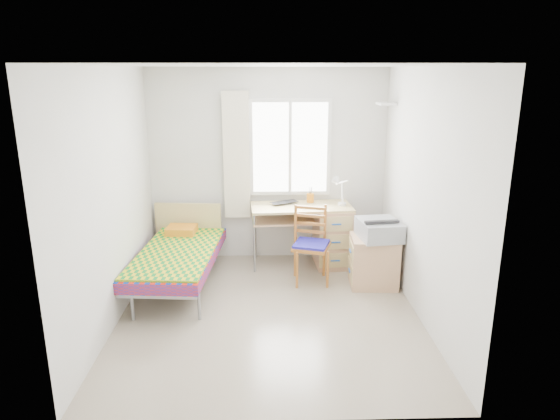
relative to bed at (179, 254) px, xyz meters
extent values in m
plane|color=#BCAD93|center=(1.10, -0.78, -0.40)|extent=(3.50, 3.50, 0.00)
plane|color=white|center=(1.10, -0.78, 2.20)|extent=(3.50, 3.50, 0.00)
plane|color=silver|center=(1.10, 0.97, 0.90)|extent=(3.20, 0.00, 3.20)
plane|color=silver|center=(-0.50, -0.78, 0.90)|extent=(0.00, 3.50, 3.50)
plane|color=silver|center=(2.70, -0.78, 0.90)|extent=(0.00, 3.50, 3.50)
cube|color=white|center=(1.40, 0.95, 1.15)|extent=(1.10, 0.04, 1.30)
cube|color=white|center=(1.40, 0.94, 1.15)|extent=(1.00, 0.02, 1.20)
cube|color=white|center=(1.40, 0.94, 1.15)|extent=(0.04, 0.02, 1.20)
cube|color=white|center=(0.68, 0.90, 1.05)|extent=(0.35, 0.05, 1.70)
cube|color=white|center=(2.59, 0.62, 1.75)|extent=(0.20, 0.32, 0.03)
cube|color=gray|center=(0.00, -0.07, -0.08)|extent=(0.98, 1.93, 0.06)
cube|color=red|center=(0.00, -0.07, 0.00)|extent=(1.02, 1.95, 0.13)
cube|color=gold|center=(0.00, -0.09, 0.07)|extent=(0.99, 1.83, 0.03)
cube|color=tan|center=(0.00, 0.83, 0.16)|extent=(0.90, 0.12, 0.51)
cube|color=orange|center=(-0.05, 0.56, 0.13)|extent=(0.40, 0.35, 0.09)
cylinder|color=gray|center=(-0.35, -0.90, -0.25)|extent=(0.04, 0.04, 0.30)
cylinder|color=gray|center=(0.35, 0.76, -0.25)|extent=(0.04, 0.04, 0.30)
cube|color=tan|center=(1.53, 0.63, 0.41)|extent=(1.36, 0.69, 0.03)
cube|color=tan|center=(1.96, 0.63, 0.00)|extent=(0.50, 0.61, 0.80)
cube|color=tan|center=(1.29, 0.63, 0.24)|extent=(0.84, 0.62, 0.02)
cylinder|color=gray|center=(0.91, 0.38, 0.00)|extent=(0.03, 0.03, 0.80)
cylinder|color=gray|center=(0.91, 0.88, 0.00)|extent=(0.03, 0.03, 0.80)
cube|color=#AF6122|center=(1.62, 0.04, 0.07)|extent=(0.52, 0.52, 0.04)
cube|color=#201C9A|center=(1.62, 0.04, 0.10)|extent=(0.49, 0.49, 0.04)
cube|color=#AF6122|center=(1.62, 0.23, 0.36)|extent=(0.36, 0.14, 0.41)
cylinder|color=#AF6122|center=(1.43, -0.14, -0.17)|extent=(0.03, 0.03, 0.46)
cylinder|color=#AF6122|center=(1.81, 0.23, 0.08)|extent=(0.04, 0.04, 0.95)
cube|color=tan|center=(2.38, -0.06, -0.09)|extent=(0.58, 0.53, 0.61)
cube|color=tan|center=(2.10, -0.06, 0.05)|extent=(0.03, 0.46, 0.22)
cube|color=tan|center=(2.10, -0.06, -0.21)|extent=(0.03, 0.46, 0.22)
cube|color=#A7ABAF|center=(2.42, -0.08, 0.32)|extent=(0.52, 0.58, 0.22)
cube|color=black|center=(2.42, -0.08, 0.43)|extent=(0.41, 0.48, 0.02)
imported|color=black|center=(1.34, 0.69, 0.44)|extent=(0.44, 0.38, 0.03)
cylinder|color=orange|center=(1.67, 0.81, 0.49)|extent=(0.11, 0.11, 0.12)
cylinder|color=white|center=(2.08, 0.64, 0.45)|extent=(0.11, 0.11, 0.03)
cylinder|color=white|center=(2.08, 0.64, 0.61)|extent=(0.02, 0.13, 0.30)
cylinder|color=white|center=(2.06, 0.56, 0.76)|extent=(0.14, 0.26, 0.12)
cone|color=white|center=(1.98, 0.46, 0.79)|extent=(0.16, 0.17, 0.14)
imported|color=gray|center=(1.35, 0.67, 0.19)|extent=(0.23, 0.29, 0.02)
camera|label=1|loc=(1.07, -5.72, 2.16)|focal=32.00mm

